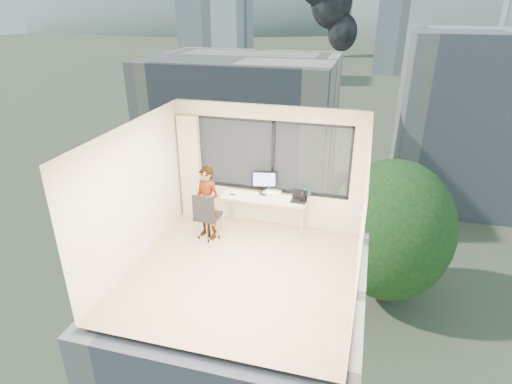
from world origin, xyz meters
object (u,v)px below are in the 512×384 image
(monitor, at_px, (264,183))
(game_console, at_px, (272,192))
(chair, at_px, (208,215))
(laptop, at_px, (299,197))
(handbag, at_px, (304,193))
(desk, at_px, (264,213))
(person, at_px, (207,203))

(monitor, relative_size, game_console, 1.64)
(chair, bearing_deg, monitor, 40.87)
(monitor, height_order, laptop, monitor)
(handbag, bearing_deg, desk, 174.10)
(desk, relative_size, handbag, 6.72)
(chair, height_order, handbag, chair)
(desk, distance_m, laptop, 0.87)
(person, distance_m, handbag, 2.00)
(game_console, bearing_deg, desk, -105.65)
(desk, relative_size, laptop, 5.35)
(game_console, height_order, laptop, laptop)
(laptop, relative_size, handbag, 1.26)
(laptop, bearing_deg, handbag, 75.88)
(chair, relative_size, person, 0.68)
(desk, height_order, laptop, laptop)
(monitor, bearing_deg, person, -153.84)
(game_console, bearing_deg, laptop, 1.76)
(chair, height_order, monitor, monitor)
(person, xyz_separation_m, handbag, (1.83, 0.80, 0.09))
(chair, bearing_deg, person, 119.05)
(game_console, bearing_deg, person, -124.60)
(person, distance_m, monitor, 1.27)
(chair, xyz_separation_m, person, (-0.02, 0.04, 0.24))
(chair, xyz_separation_m, laptop, (1.73, 0.62, 0.33))
(monitor, xyz_separation_m, laptop, (0.77, -0.18, -0.15))
(game_console, xyz_separation_m, laptop, (0.60, -0.21, 0.06))
(chair, distance_m, person, 0.25)
(chair, bearing_deg, laptop, 20.95)
(monitor, distance_m, game_console, 0.28)
(person, xyz_separation_m, laptop, (1.75, 0.58, 0.09))
(laptop, height_order, handbag, same)
(desk, xyz_separation_m, laptop, (0.73, -0.04, 0.48))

